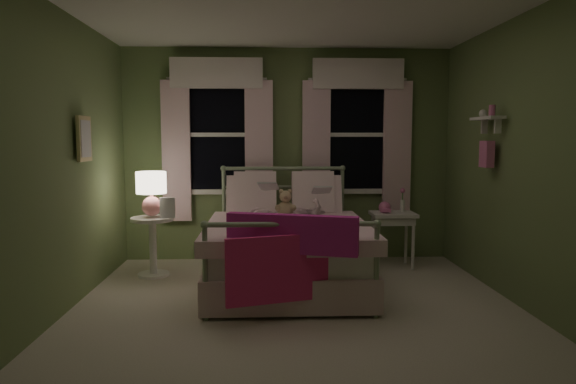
{
  "coord_description": "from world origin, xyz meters",
  "views": [
    {
      "loc": [
        -0.27,
        -4.25,
        1.5
      ],
      "look_at": [
        -0.06,
        0.55,
        1.0
      ],
      "focal_mm": 32.0,
      "sensor_mm": 36.0,
      "label": 1
    }
  ],
  "objects_px": {
    "bed": "(287,248)",
    "nightstand_left": "(153,238)",
    "child_left": "(259,188)",
    "table_lamp": "(151,189)",
    "child_right": "(310,190)",
    "teddy_bear": "(285,205)",
    "nightstand_right": "(393,221)"
  },
  "relations": [
    {
      "from": "bed",
      "to": "nightstand_left",
      "type": "xyz_separation_m",
      "value": [
        -1.45,
        0.43,
        0.03
      ]
    },
    {
      "from": "nightstand_left",
      "to": "child_left",
      "type": "bearing_deg",
      "value": -0.25
    },
    {
      "from": "nightstand_left",
      "to": "table_lamp",
      "type": "height_order",
      "value": "table_lamp"
    },
    {
      "from": "nightstand_left",
      "to": "bed",
      "type": "bearing_deg",
      "value": -16.42
    },
    {
      "from": "child_right",
      "to": "table_lamp",
      "type": "distance_m",
      "value": 1.73
    },
    {
      "from": "teddy_bear",
      "to": "table_lamp",
      "type": "distance_m",
      "value": 1.47
    },
    {
      "from": "child_right",
      "to": "table_lamp",
      "type": "height_order",
      "value": "child_right"
    },
    {
      "from": "nightstand_left",
      "to": "nightstand_right",
      "type": "distance_m",
      "value": 2.73
    },
    {
      "from": "teddy_bear",
      "to": "bed",
      "type": "bearing_deg",
      "value": -90.0
    },
    {
      "from": "bed",
      "to": "table_lamp",
      "type": "relative_size",
      "value": 4.19
    },
    {
      "from": "child_left",
      "to": "teddy_bear",
      "type": "distance_m",
      "value": 0.37
    },
    {
      "from": "child_left",
      "to": "bed",
      "type": "bearing_deg",
      "value": 137.39
    },
    {
      "from": "child_right",
      "to": "child_left",
      "type": "bearing_deg",
      "value": 26.6
    },
    {
      "from": "bed",
      "to": "child_left",
      "type": "distance_m",
      "value": 0.77
    },
    {
      "from": "child_right",
      "to": "bed",
      "type": "bearing_deg",
      "value": 83.0
    },
    {
      "from": "nightstand_right",
      "to": "child_right",
      "type": "bearing_deg",
      "value": -165.86
    },
    {
      "from": "child_left",
      "to": "nightstand_right",
      "type": "height_order",
      "value": "child_left"
    },
    {
      "from": "table_lamp",
      "to": "nightstand_right",
      "type": "distance_m",
      "value": 2.75
    },
    {
      "from": "child_left",
      "to": "nightstand_left",
      "type": "relative_size",
      "value": 1.22
    },
    {
      "from": "child_left",
      "to": "child_right",
      "type": "distance_m",
      "value": 0.56
    },
    {
      "from": "child_left",
      "to": "table_lamp",
      "type": "height_order",
      "value": "child_left"
    },
    {
      "from": "teddy_bear",
      "to": "nightstand_left",
      "type": "bearing_deg",
      "value": 173.56
    },
    {
      "from": "child_left",
      "to": "nightstand_right",
      "type": "distance_m",
      "value": 1.62
    },
    {
      "from": "bed",
      "to": "child_right",
      "type": "bearing_deg",
      "value": 56.4
    },
    {
      "from": "child_right",
      "to": "teddy_bear",
      "type": "relative_size",
      "value": 2.44
    },
    {
      "from": "bed",
      "to": "table_lamp",
      "type": "bearing_deg",
      "value": 163.58
    },
    {
      "from": "teddy_bear",
      "to": "nightstand_right",
      "type": "relative_size",
      "value": 0.48
    },
    {
      "from": "nightstand_left",
      "to": "nightstand_right",
      "type": "height_order",
      "value": "same"
    },
    {
      "from": "nightstand_left",
      "to": "table_lamp",
      "type": "bearing_deg",
      "value": 90.0
    },
    {
      "from": "child_right",
      "to": "nightstand_left",
      "type": "bearing_deg",
      "value": 26.43
    },
    {
      "from": "teddy_bear",
      "to": "nightstand_left",
      "type": "distance_m",
      "value": 1.5
    },
    {
      "from": "child_left",
      "to": "teddy_bear",
      "type": "relative_size",
      "value": 2.57
    }
  ]
}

